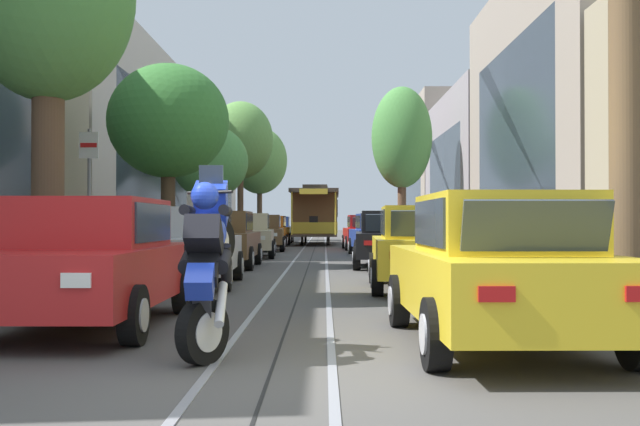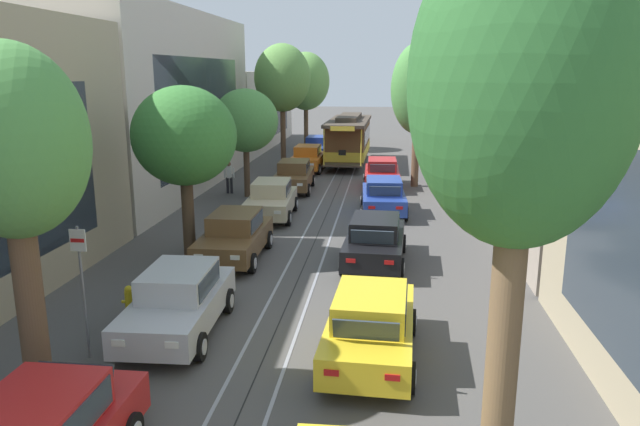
# 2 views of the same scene
# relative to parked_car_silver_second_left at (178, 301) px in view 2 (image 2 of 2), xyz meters

# --- Properties ---
(ground_plane) EXTENTS (160.00, 160.00, 0.00)m
(ground_plane) POSITION_rel_parked_car_silver_second_left_xyz_m (2.28, 13.67, -0.80)
(ground_plane) COLOR #4C4947
(trolley_track_rails) EXTENTS (1.14, 64.23, 0.01)m
(trolley_track_rails) POSITION_rel_parked_car_silver_second_left_xyz_m (2.28, 17.29, -0.79)
(trolley_track_rails) COLOR gray
(trolley_track_rails) RESTS_ON ground
(building_facade_left) EXTENTS (5.70, 55.93, 9.07)m
(building_facade_left) POSITION_rel_parked_car_silver_second_left_xyz_m (-7.19, 14.20, 3.19)
(building_facade_left) COLOR tan
(building_facade_left) RESTS_ON ground
(building_facade_right) EXTENTS (5.80, 55.93, 9.86)m
(building_facade_right) POSITION_rel_parked_car_silver_second_left_xyz_m (11.62, 19.91, 3.64)
(building_facade_right) COLOR tan
(building_facade_right) RESTS_ON ground
(parked_car_silver_second_left) EXTENTS (2.10, 4.40, 1.58)m
(parked_car_silver_second_left) POSITION_rel_parked_car_silver_second_left_xyz_m (0.00, 0.00, 0.00)
(parked_car_silver_second_left) COLOR #B7B7BC
(parked_car_silver_second_left) RESTS_ON ground
(parked_car_brown_mid_left) EXTENTS (2.02, 4.37, 1.58)m
(parked_car_brown_mid_left) POSITION_rel_parked_car_silver_second_left_xyz_m (-0.12, 5.81, 0.00)
(parked_car_brown_mid_left) COLOR brown
(parked_car_brown_mid_left) RESTS_ON ground
(parked_car_beige_fourth_left) EXTENTS (2.15, 4.42, 1.58)m
(parked_car_beige_fourth_left) POSITION_rel_parked_car_silver_second_left_xyz_m (-0.02, 11.65, 0.00)
(parked_car_beige_fourth_left) COLOR #C1B28E
(parked_car_beige_fourth_left) RESTS_ON ground
(parked_car_brown_fifth_left) EXTENTS (2.11, 4.41, 1.58)m
(parked_car_brown_fifth_left) POSITION_rel_parked_car_silver_second_left_xyz_m (0.02, 17.55, 0.00)
(parked_car_brown_fifth_left) COLOR brown
(parked_car_brown_fifth_left) RESTS_ON ground
(parked_car_orange_sixth_left) EXTENTS (2.03, 4.37, 1.58)m
(parked_car_orange_sixth_left) POSITION_rel_parked_car_silver_second_left_xyz_m (-0.11, 24.02, 0.00)
(parked_car_orange_sixth_left) COLOR orange
(parked_car_orange_sixth_left) RESTS_ON ground
(parked_car_blue_far_left) EXTENTS (2.01, 4.37, 1.58)m
(parked_car_blue_far_left) POSITION_rel_parked_car_silver_second_left_xyz_m (-0.14, 29.58, 0.00)
(parked_car_blue_far_left) COLOR #233D93
(parked_car_blue_far_left) RESTS_ON ground
(parked_car_yellow_second_right) EXTENTS (2.14, 4.42, 1.58)m
(parked_car_yellow_second_right) POSITION_rel_parked_car_silver_second_left_xyz_m (4.60, -0.85, 0.00)
(parked_car_yellow_second_right) COLOR gold
(parked_car_yellow_second_right) RESTS_ON ground
(parked_car_black_mid_right) EXTENTS (2.14, 4.42, 1.58)m
(parked_car_black_mid_right) POSITION_rel_parked_car_silver_second_left_xyz_m (4.54, 5.81, 0.00)
(parked_car_black_mid_right) COLOR black
(parked_car_black_mid_right) RESTS_ON ground
(parked_car_blue_fourth_right) EXTENTS (2.14, 4.42, 1.58)m
(parked_car_blue_fourth_right) POSITION_rel_parked_car_silver_second_left_xyz_m (4.76, 12.89, 0.00)
(parked_car_blue_fourth_right) COLOR #233D93
(parked_car_blue_fourth_right) RESTS_ON ground
(parked_car_red_fifth_right) EXTENTS (2.08, 4.40, 1.58)m
(parked_car_red_fifth_right) POSITION_rel_parked_car_silver_second_left_xyz_m (4.61, 18.91, 0.00)
(parked_car_red_fifth_right) COLOR red
(parked_car_red_fifth_right) RESTS_ON ground
(street_tree_kerb_left_near) EXTENTS (2.75, 2.33, 6.68)m
(street_tree_kerb_left_near) POSITION_rel_parked_car_silver_second_left_xyz_m (-1.67, -3.15, 4.02)
(street_tree_kerb_left_near) COLOR brown
(street_tree_kerb_left_near) RESTS_ON ground
(street_tree_kerb_left_second) EXTENTS (3.40, 2.98, 5.72)m
(street_tree_kerb_left_second) POSITION_rel_parked_car_silver_second_left_xyz_m (-1.63, 5.66, 3.28)
(street_tree_kerb_left_second) COLOR #4C3826
(street_tree_kerb_left_second) RESTS_ON ground
(street_tree_kerb_left_mid) EXTENTS (3.23, 2.71, 5.33)m
(street_tree_kerb_left_mid) POSITION_rel_parked_car_silver_second_left_xyz_m (-2.06, 15.83, 2.97)
(street_tree_kerb_left_mid) COLOR #4C3826
(street_tree_kerb_left_mid) RESTS_ON ground
(street_tree_kerb_left_fourth) EXTENTS (3.57, 2.94, 7.84)m
(street_tree_kerb_left_fourth) POSITION_rel_parked_car_silver_second_left_xyz_m (-1.83, 25.02, 4.89)
(street_tree_kerb_left_fourth) COLOR brown
(street_tree_kerb_left_fourth) RESTS_ON ground
(street_tree_kerb_left_far) EXTENTS (3.70, 3.88, 7.60)m
(street_tree_kerb_left_far) POSITION_rel_parked_car_silver_second_left_xyz_m (-1.59, 34.24, 4.54)
(street_tree_kerb_left_far) COLOR brown
(street_tree_kerb_left_far) RESTS_ON ground
(street_tree_kerb_right_near) EXTENTS (2.45, 2.38, 7.86)m
(street_tree_kerb_right_near) POSITION_rel_parked_car_silver_second_left_xyz_m (6.27, -6.23, 5.12)
(street_tree_kerb_right_near) COLOR brown
(street_tree_kerb_right_near) RESTS_ON ground
(street_tree_kerb_right_second) EXTENTS (2.84, 2.46, 7.63)m
(street_tree_kerb_right_second) POSITION_rel_parked_car_silver_second_left_xyz_m (6.39, 19.52, 4.38)
(street_tree_kerb_right_second) COLOR brown
(street_tree_kerb_right_second) RESTS_ON ground
(cable_car_trolley) EXTENTS (2.72, 9.16, 3.28)m
(cable_car_trolley) POSITION_rel_parked_car_silver_second_left_xyz_m (2.28, 27.23, 0.86)
(cable_car_trolley) COLOR brown
(cable_car_trolley) RESTS_ON ground
(pedestrian_on_left_pavement) EXTENTS (0.55, 0.39, 1.63)m
(pedestrian_on_left_pavement) POSITION_rel_parked_car_silver_second_left_xyz_m (-3.16, 16.51, 0.12)
(pedestrian_on_left_pavement) COLOR black
(pedestrian_on_left_pavement) RESTS_ON ground
(fire_hydrant) EXTENTS (0.40, 0.22, 0.84)m
(fire_hydrant) POSITION_rel_parked_car_silver_second_left_xyz_m (-1.59, 0.76, -0.38)
(fire_hydrant) COLOR gold
(fire_hydrant) RESTS_ON ground
(street_sign_post) EXTENTS (0.36, 0.07, 2.99)m
(street_sign_post) POSITION_rel_parked_car_silver_second_left_xyz_m (-1.55, -1.47, 1.04)
(street_sign_post) COLOR slate
(street_sign_post) RESTS_ON ground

